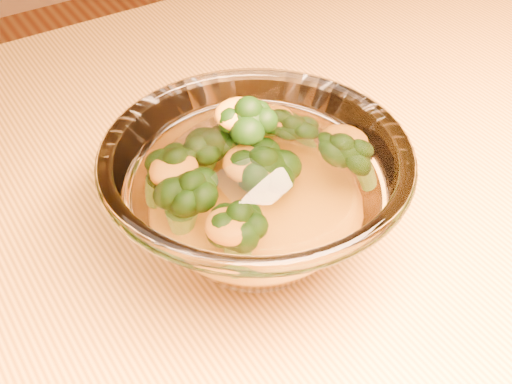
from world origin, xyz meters
TOP-DOWN VIEW (x-y plane):
  - table at (0.00, 0.00)m, footprint 1.20×0.80m
  - glass_bowl at (0.02, -0.02)m, footprint 0.22×0.22m
  - cheese_sauce at (0.02, -0.02)m, footprint 0.11×0.11m
  - broccoli_heap at (0.03, -0.01)m, footprint 0.16×0.12m

SIDE VIEW (x-z plane):
  - table at x=0.00m, z-range 0.28..1.03m
  - cheese_sauce at x=0.02m, z-range 0.77..0.80m
  - glass_bowl at x=0.02m, z-range 0.75..0.85m
  - broccoli_heap at x=0.03m, z-range 0.77..0.85m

